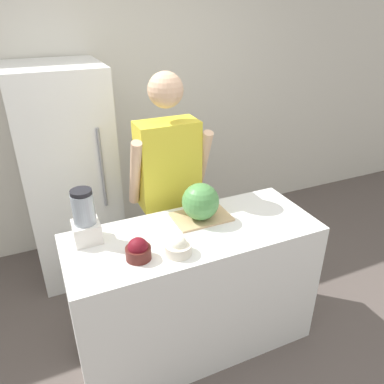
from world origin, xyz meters
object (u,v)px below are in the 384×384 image
person (169,194)px  blender (85,219)px  refrigerator (70,175)px  bowl_cream (178,247)px  bowl_cherries (138,250)px  watermelon (201,202)px

person → blender: person is taller
refrigerator → bowl_cream: size_ratio=11.76×
person → bowl_cream: person is taller
refrigerator → bowl_cherries: (0.18, -1.34, 0.09)m
person → blender: size_ratio=5.42×
watermelon → blender: bearing=175.5°
watermelon → bowl_cream: watermelon is taller
blender → person: bearing=28.9°
refrigerator → watermelon: refrigerator is taller
refrigerator → person: bearing=-50.1°
watermelon → bowl_cream: size_ratio=1.56×
person → bowl_cherries: bearing=-123.3°
refrigerator → person: 0.93m
watermelon → blender: blender is taller
bowl_cherries → person: bearing=56.7°
bowl_cherries → blender: size_ratio=0.42×
refrigerator → bowl_cherries: 1.35m
refrigerator → blender: 1.07m
watermelon → bowl_cherries: bearing=-154.4°
refrigerator → blender: refrigerator is taller
refrigerator → bowl_cream: (0.39, -1.39, 0.08)m
refrigerator → blender: (-0.04, -1.06, 0.18)m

